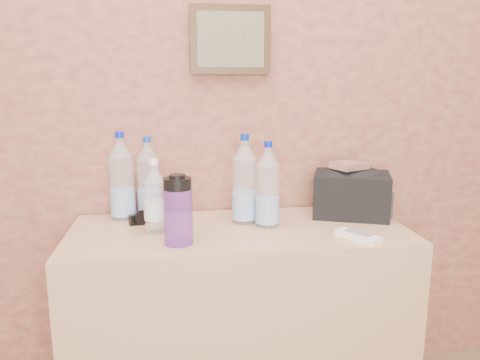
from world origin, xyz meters
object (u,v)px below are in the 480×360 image
(pet_large_a, at_px, (122,181))
(pet_small, at_px, (155,201))
(ac_remote, at_px, (358,236))
(dresser, at_px, (239,324))
(foil_packet, at_px, (349,165))
(nalgene_bottle, at_px, (178,210))
(sunglasses, at_px, (148,217))
(pet_large_b, at_px, (149,182))
(pet_large_c, at_px, (245,184))
(toiletry_bag, at_px, (351,192))
(pet_large_d, at_px, (268,189))

(pet_large_a, relative_size, pet_small, 1.29)
(pet_small, distance_m, ac_remote, 0.69)
(dresser, bearing_deg, pet_small, 179.83)
(ac_remote, bearing_deg, dresser, -149.04)
(pet_large_a, xyz_separation_m, ac_remote, (0.79, -0.35, -0.13))
(foil_packet, bearing_deg, nalgene_bottle, -161.84)
(pet_large_a, xyz_separation_m, sunglasses, (0.09, -0.06, -0.13))
(pet_small, relative_size, foil_packet, 2.20)
(pet_large_a, relative_size, foil_packet, 2.84)
(foil_packet, bearing_deg, pet_large_b, 171.64)
(sunglasses, bearing_deg, ac_remote, -56.31)
(pet_large_c, bearing_deg, pet_small, -166.86)
(sunglasses, bearing_deg, foil_packet, -36.79)
(sunglasses, bearing_deg, pet_large_c, -41.57)
(dresser, bearing_deg, toiletry_bag, 12.95)
(ac_remote, bearing_deg, foil_packet, 132.73)
(pet_large_d, xyz_separation_m, ac_remote, (0.27, -0.18, -0.12))
(pet_large_b, bearing_deg, foil_packet, -8.36)
(pet_small, xyz_separation_m, ac_remote, (0.66, -0.17, -0.10))
(pet_large_a, bearing_deg, sunglasses, -32.46)
(dresser, bearing_deg, foil_packet, 11.07)
(pet_large_d, bearing_deg, pet_large_a, 162.46)
(pet_large_a, height_order, pet_large_b, pet_large_a)
(pet_small, height_order, sunglasses, pet_small)
(pet_small, bearing_deg, dresser, -0.17)
(nalgene_bottle, bearing_deg, pet_large_b, 108.52)
(nalgene_bottle, bearing_deg, foil_packet, 18.16)
(pet_large_a, relative_size, sunglasses, 2.23)
(pet_large_a, distance_m, foil_packet, 0.85)
(sunglasses, xyz_separation_m, ac_remote, (0.70, -0.29, -0.01))
(pet_large_b, height_order, pet_large_d, pet_large_b)
(dresser, height_order, sunglasses, sunglasses)
(dresser, distance_m, pet_large_b, 0.63)
(ac_remote, bearing_deg, pet_large_c, -160.25)
(pet_large_c, distance_m, pet_large_d, 0.09)
(toiletry_bag, relative_size, foil_packet, 2.40)
(pet_large_b, xyz_separation_m, sunglasses, (-0.00, -0.07, -0.12))
(pet_large_c, height_order, pet_large_d, pet_large_c)
(toiletry_bag, bearing_deg, dresser, -146.80)
(pet_large_b, relative_size, nalgene_bottle, 1.37)
(pet_large_b, relative_size, pet_large_d, 1.01)
(pet_large_b, bearing_deg, ac_remote, -27.41)
(pet_large_d, relative_size, foil_packet, 2.64)
(nalgene_bottle, bearing_deg, pet_large_c, 39.68)
(pet_large_b, xyz_separation_m, pet_large_c, (0.35, -0.12, 0.01))
(pet_large_b, relative_size, pet_small, 1.21)
(pet_large_a, bearing_deg, toiletry_bag, -5.33)
(foil_packet, bearing_deg, pet_small, -173.41)
(pet_small, distance_m, sunglasses, 0.16)
(pet_large_d, distance_m, ac_remote, 0.35)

